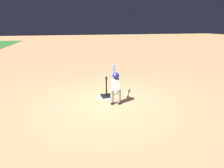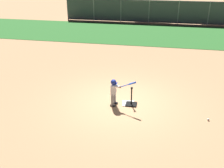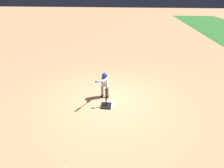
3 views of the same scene
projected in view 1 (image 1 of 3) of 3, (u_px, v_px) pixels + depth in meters
name	position (u px, v px, depth m)	size (l,w,h in m)	color
ground_plane	(106.00, 102.00, 5.64)	(90.00, 90.00, 0.00)	#AD7F56
home_plate	(106.00, 98.00, 5.91)	(0.44, 0.44, 0.02)	white
batting_tee	(106.00, 94.00, 6.00)	(0.41, 0.37, 0.71)	black
batter_child	(116.00, 84.00, 5.31)	(0.94, 0.37, 1.09)	gray
baseball	(105.00, 75.00, 8.60)	(0.07, 0.07, 0.07)	white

